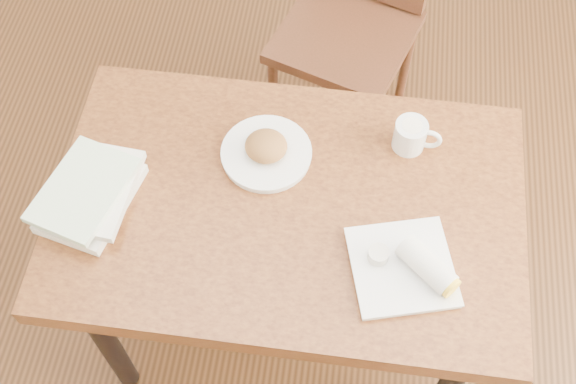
# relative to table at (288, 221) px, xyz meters

# --- Properties ---
(ground) EXTENTS (4.00, 5.00, 0.01)m
(ground) POSITION_rel_table_xyz_m (0.00, 0.00, -0.66)
(ground) COLOR #472814
(ground) RESTS_ON ground
(table) EXTENTS (1.14, 0.73, 0.75)m
(table) POSITION_rel_table_xyz_m (0.00, 0.00, 0.00)
(table) COLOR brown
(table) RESTS_ON ground
(chair_far) EXTENTS (0.53, 0.53, 0.95)m
(chair_far) POSITION_rel_table_xyz_m (0.11, 0.90, -0.11)
(chair_far) COLOR #421F12
(chair_far) RESTS_ON ground
(plate_scone) EXTENTS (0.23, 0.23, 0.07)m
(plate_scone) POSITION_rel_table_xyz_m (-0.07, 0.13, 0.11)
(plate_scone) COLOR white
(plate_scone) RESTS_ON table
(coffee_mug) EXTENTS (0.12, 0.08, 0.08)m
(coffee_mug) POSITION_rel_table_xyz_m (0.28, 0.21, 0.14)
(coffee_mug) COLOR white
(coffee_mug) RESTS_ON table
(plate_burrito) EXTENTS (0.28, 0.28, 0.08)m
(plate_burrito) POSITION_rel_table_xyz_m (0.30, -0.14, 0.12)
(plate_burrito) COLOR white
(plate_burrito) RESTS_ON table
(book_stack) EXTENTS (0.24, 0.30, 0.07)m
(book_stack) POSITION_rel_table_xyz_m (-0.47, -0.06, 0.13)
(book_stack) COLOR white
(book_stack) RESTS_ON table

